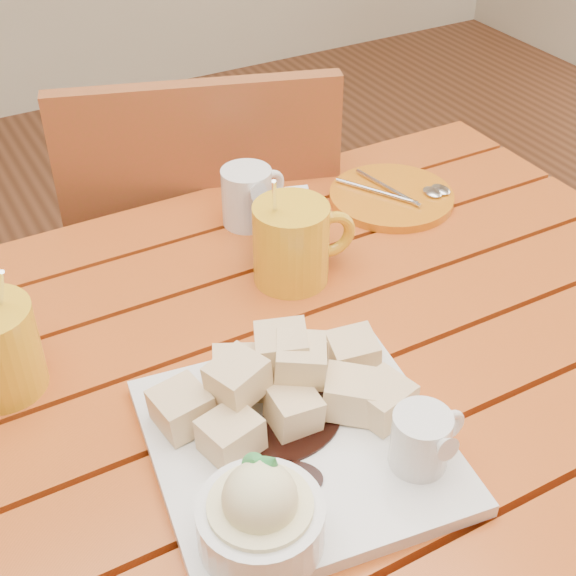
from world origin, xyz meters
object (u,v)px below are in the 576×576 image
table (266,431)px  chair_far (204,268)px  dessert_plate (293,442)px  coffee_mug_right (293,242)px  orange_saucer (393,196)px

table → chair_far: size_ratio=1.31×
table → dessert_plate: (-0.04, -0.14, 0.14)m
coffee_mug_right → chair_far: bearing=92.7°
coffee_mug_right → orange_saucer: coffee_mug_right is taller
dessert_plate → coffee_mug_right: (0.15, 0.27, 0.02)m
table → orange_saucer: bearing=34.2°
table → dessert_plate: dessert_plate is taller
dessert_plate → coffee_mug_right: coffee_mug_right is taller
table → coffee_mug_right: 0.24m
table → chair_far: chair_far is taller
dessert_plate → coffee_mug_right: 0.32m
table → orange_saucer: size_ratio=6.47×
dessert_plate → chair_far: chair_far is taller
dessert_plate → orange_saucer: bearing=44.4°
coffee_mug_right → orange_saucer: 0.25m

